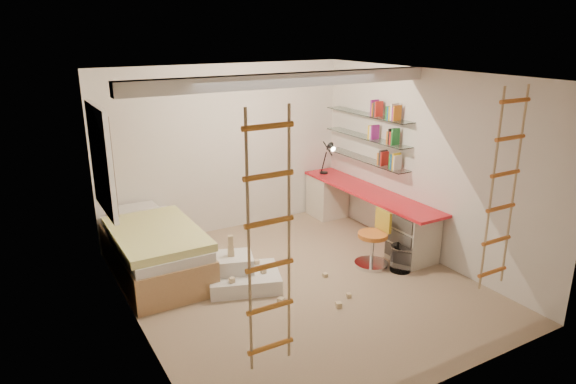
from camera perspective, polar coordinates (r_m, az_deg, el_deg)
floor at (r=6.60m, az=1.32°, el=-10.25°), size 4.50×4.50×0.00m
ceiling_beam at (r=6.11m, az=0.00°, el=12.33°), size 4.00×0.18×0.16m
window_frame at (r=6.74m, az=-20.06°, el=3.38°), size 0.06×1.15×1.35m
window_blind at (r=6.74m, az=-19.73°, el=3.43°), size 0.02×1.00×1.20m
rope_ladder_left at (r=3.97m, az=-2.09°, el=-5.82°), size 0.41×0.04×2.13m
rope_ladder_right at (r=5.67m, az=22.77°, el=0.11°), size 0.41×0.04×2.13m
waste_bin at (r=7.04m, az=12.44°, el=-7.21°), size 0.28×0.28×0.35m
desk at (r=7.99m, az=8.68°, el=-2.14°), size 0.56×2.80×0.75m
shelves at (r=7.99m, az=8.72°, el=6.03°), size 0.25×1.80×0.71m
bed at (r=6.96m, az=-14.60°, el=-6.29°), size 1.02×2.00×0.69m
task_lamp at (r=8.49m, az=4.64°, el=4.36°), size 0.14×0.36×0.57m
swivel_chair at (r=7.07m, az=9.49°, el=-5.93°), size 0.48×0.48×0.78m
play_platform at (r=6.54m, az=-5.30°, el=-9.10°), size 1.04×0.93×0.39m
toy_blocks at (r=6.38m, az=-1.72°, el=-8.71°), size 1.32×1.25×0.66m
books at (r=7.96m, az=8.77°, el=7.10°), size 0.14×0.70×0.92m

